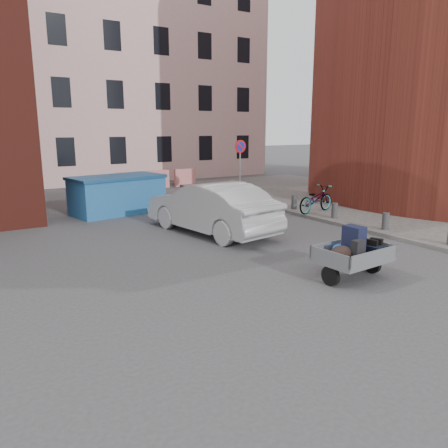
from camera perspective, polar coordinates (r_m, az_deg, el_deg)
ground at (r=10.02m, az=4.21°, el=-6.90°), size 120.00×120.00×0.00m
sidewalk at (r=19.74m, az=21.01°, el=2.12°), size 9.00×24.00×0.12m
building_pink at (r=32.01m, az=-11.21°, el=18.83°), size 16.00×8.00×14.00m
no_parking_sign at (r=20.71m, az=2.14°, el=8.84°), size 0.60×0.09×2.65m
bollards at (r=16.27m, az=14.24°, el=1.73°), size 0.22×9.02×0.55m
barriers at (r=24.80m, az=-8.61°, el=5.79°), size 4.70×0.18×1.00m
trailer at (r=10.08m, az=16.50°, el=-3.65°), size 1.66×1.85×1.20m
dumpster at (r=17.75m, az=-13.74°, el=3.78°), size 3.80×2.41×1.48m
silver_car at (r=13.97m, az=-1.73°, el=2.15°), size 2.50×5.18×1.64m
bicycle at (r=17.20m, az=11.89°, el=3.19°), size 2.02×0.98×1.02m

